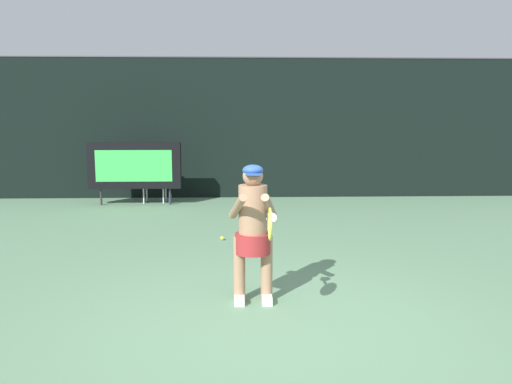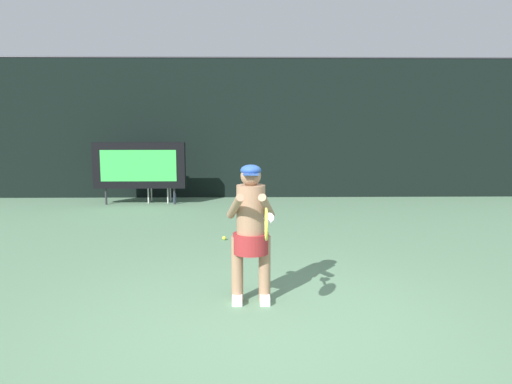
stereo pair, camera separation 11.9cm
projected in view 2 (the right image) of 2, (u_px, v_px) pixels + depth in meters
ground at (273, 335)px, 4.61m from camera, size 18.00×22.00×0.03m
backdrop_screen at (256, 129)px, 12.96m from camera, size 18.00×0.12×3.66m
scoreboard at (139, 166)px, 11.85m from camera, size 2.20×0.21×1.50m
umpire_chair at (160, 177)px, 12.35m from camera, size 0.52×0.44×1.08m
water_bottle at (175, 198)px, 12.19m from camera, size 0.07×0.07×0.27m
tennis_player at (251, 227)px, 5.34m from camera, size 0.53×0.61×1.51m
tennis_racket at (266, 224)px, 4.68m from camera, size 0.03×0.60×0.31m
tennis_ball_loose at (224, 238)px, 8.31m from camera, size 0.07×0.07×0.07m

